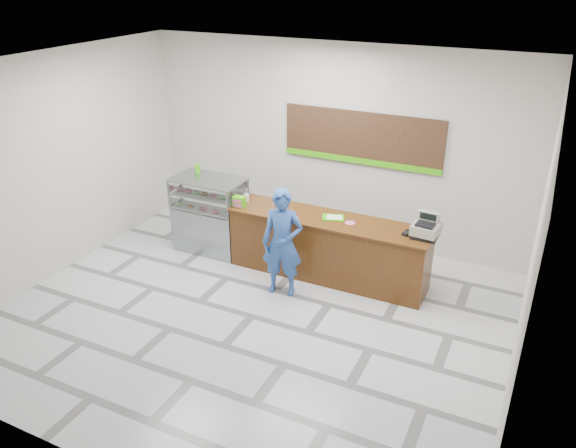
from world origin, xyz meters
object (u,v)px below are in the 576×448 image
at_px(cash_register, 426,228).
at_px(serving_tray, 333,218).
at_px(sales_counter, 328,248).
at_px(display_case, 210,214).
at_px(customer, 282,243).

distance_m(cash_register, serving_tray, 1.45).
bearing_deg(sales_counter, display_case, -180.00).
height_order(display_case, serving_tray, display_case).
relative_size(cash_register, serving_tray, 1.06).
bearing_deg(display_case, cash_register, 0.47).
distance_m(display_case, cash_register, 3.75).
xyz_separation_m(display_case, cash_register, (3.72, 0.03, 0.49)).
distance_m(sales_counter, serving_tray, 0.53).
bearing_deg(customer, display_case, 144.84).
xyz_separation_m(sales_counter, display_case, (-2.22, -0.00, 0.16)).
height_order(cash_register, customer, customer).
bearing_deg(cash_register, sales_counter, -173.81).
relative_size(display_case, serving_tray, 3.34).
height_order(display_case, customer, customer).
relative_size(sales_counter, customer, 1.92).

